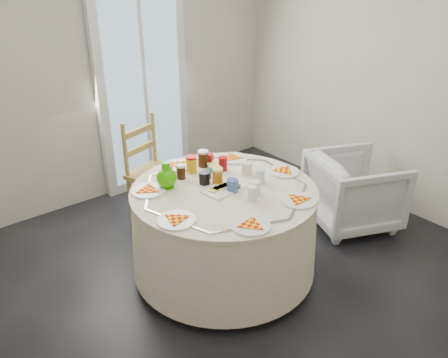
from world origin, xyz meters
TOP-DOWN VIEW (x-y plane):
  - floor at (0.00, 0.00)m, footprint 4.00×4.00m
  - wall_back at (0.00, 2.00)m, footprint 4.00×0.02m
  - wall_right at (2.00, 0.00)m, footprint 0.02×4.00m
  - glass_door at (0.40, 1.95)m, footprint 1.00×0.08m
  - table at (0.03, 0.22)m, footprint 1.37×1.37m
  - wooden_chair at (0.06, 1.21)m, footprint 0.55×0.53m
  - armchair at (1.39, 0.03)m, footprint 0.90×0.92m
  - place_settings at (0.03, 0.22)m, footprint 1.57×1.57m
  - jar_cluster at (-0.00, 0.52)m, footprint 0.55×0.39m
  - butter_tub at (0.19, 0.51)m, footprint 0.15×0.13m
  - green_pitcher at (-0.27, 0.50)m, footprint 0.19×0.19m
  - cheese_platter at (0.02, 0.21)m, footprint 0.31×0.22m
  - mugs_glasses at (0.16, 0.25)m, footprint 0.69×0.69m

SIDE VIEW (x-z plane):
  - floor at x=0.00m, z-range 0.00..0.00m
  - table at x=0.03m, z-range 0.03..0.72m
  - armchair at x=1.39m, z-range 0.02..0.76m
  - wooden_chair at x=0.06m, z-range -0.02..0.96m
  - place_settings at x=0.03m, z-range 0.76..0.78m
  - cheese_platter at x=0.02m, z-range 0.75..0.79m
  - butter_tub at x=0.19m, z-range 0.76..0.81m
  - mugs_glasses at x=0.16m, z-range 0.75..0.87m
  - jar_cluster at x=0.00m, z-range 0.75..0.89m
  - green_pitcher at x=-0.27m, z-range 0.77..0.97m
  - glass_door at x=0.40m, z-range 0.00..2.10m
  - wall_back at x=0.00m, z-range 0.00..2.60m
  - wall_right at x=2.00m, z-range 0.00..2.60m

